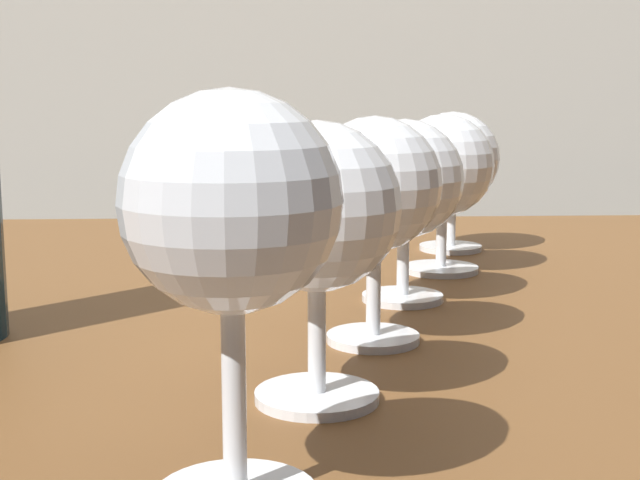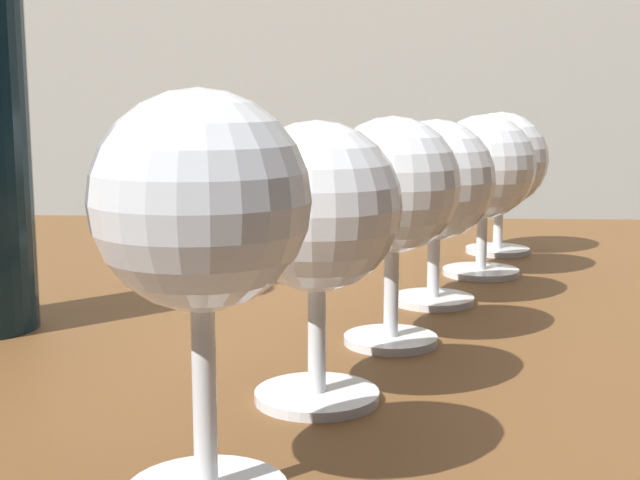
# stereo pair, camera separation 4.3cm
# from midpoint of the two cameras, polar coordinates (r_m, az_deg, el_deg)

# --- Properties ---
(dining_table) EXTENTS (1.32, 0.89, 0.71)m
(dining_table) POSITION_cam_midpoint_polar(r_m,az_deg,el_deg) (0.68, -2.86, -10.85)
(dining_table) COLOR brown
(dining_table) RESTS_ON ground_plane
(wine_glass_merlot) EXTENTS (0.08, 0.08, 0.15)m
(wine_glass_merlot) POSITION_cam_midpoint_polar(r_m,az_deg,el_deg) (0.32, -9.57, 1.67)
(wine_glass_merlot) COLOR white
(wine_glass_merlot) RESTS_ON dining_table
(wine_glass_white) EXTENTS (0.08, 0.08, 0.14)m
(wine_glass_white) POSITION_cam_midpoint_polar(r_m,az_deg,el_deg) (0.43, -2.88, 1.95)
(wine_glass_white) COLOR white
(wine_glass_white) RESTS_ON dining_table
(wine_glass_rose) EXTENTS (0.08, 0.08, 0.14)m
(wine_glass_rose) POSITION_cam_midpoint_polar(r_m,az_deg,el_deg) (0.53, 1.19, 3.35)
(wine_glass_rose) COLOR white
(wine_glass_rose) RESTS_ON dining_table
(wine_glass_pinot) EXTENTS (0.09, 0.09, 0.13)m
(wine_glass_pinot) POSITION_cam_midpoint_polar(r_m,az_deg,el_deg) (0.65, 3.46, 3.69)
(wine_glass_pinot) COLOR white
(wine_glass_pinot) RESTS_ON dining_table
(wine_glass_chardonnay) EXTENTS (0.09, 0.09, 0.13)m
(wine_glass_chardonnay) POSITION_cam_midpoint_polar(r_m,az_deg,el_deg) (0.75, 6.24, 4.58)
(wine_glass_chardonnay) COLOR white
(wine_glass_chardonnay) RESTS_ON dining_table
(wine_glass_cabernet) EXTENTS (0.09, 0.09, 0.13)m
(wine_glass_cabernet) POSITION_cam_midpoint_polar(r_m,az_deg,el_deg) (0.86, 7.04, 4.98)
(wine_glass_cabernet) COLOR white
(wine_glass_cabernet) RESTS_ON dining_table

